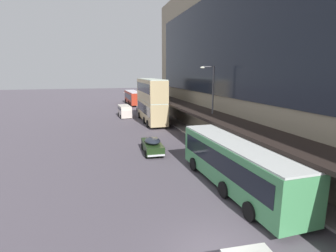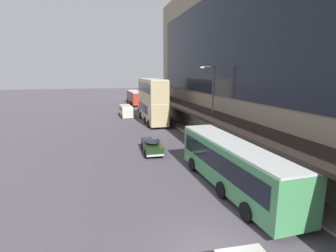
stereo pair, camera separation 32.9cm
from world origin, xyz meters
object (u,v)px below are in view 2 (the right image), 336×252
Objects in this scene: transit_bus_kerbside_front at (152,99)px; transit_bus_kerbside_far at (135,97)px; transit_bus_kerbside_rear at (234,163)px; street_lamp at (211,101)px; pedestrian_at_kerb at (258,158)px; vw_van at (126,111)px; fire_hydrant at (234,156)px; sedan_far_back at (144,108)px; sedan_trailing_near at (152,145)px.

transit_bus_kerbside_front is 1.04× the size of transit_bus_kerbside_far.
street_lamp is (2.69, 9.62, 2.88)m from transit_bus_kerbside_rear.
transit_bus_kerbside_far reaches higher than pedestrian_at_kerb.
vw_van is at bearing 119.83° from transit_bus_kerbside_front.
fire_hydrant is (2.82, 4.92, -1.32)m from transit_bus_kerbside_rear.
pedestrian_at_kerb is (2.80, -33.01, 0.43)m from sedan_far_back.
sedan_far_back is 30.21m from fire_hydrant.
pedestrian_at_kerb is at bearing -86.49° from transit_bus_kerbside_far.
transit_bus_kerbside_rear reaches higher than sedan_trailing_near.
sedan_trailing_near is (-3.17, -15.17, -2.75)m from transit_bus_kerbside_front.
transit_bus_kerbside_front is 24.32m from transit_bus_kerbside_rear.
street_lamp reaches higher than sedan_far_back.
vw_van is at bearing 103.59° from pedestrian_at_kerb.
pedestrian_at_kerb is at bearing 32.51° from transit_bus_kerbside_rear.
street_lamp is (2.33, -25.41, 3.95)m from sedan_far_back.
vw_van is 21.74m from street_lamp.
street_lamp is at bearing -78.53° from transit_bus_kerbside_front.
fire_hydrant is at bearing -85.33° from sedan_far_back.
transit_bus_kerbside_far is (0.35, 47.62, -0.03)m from transit_bus_kerbside_rear.
sedan_far_back is (0.64, 10.76, -2.74)m from transit_bus_kerbside_front.
transit_bus_kerbside_rear reaches higher than pedestrian_at_kerb.
sedan_far_back is 6.70× the size of fire_hydrant.
transit_bus_kerbside_front is 1.01× the size of transit_bus_kerbside_rear.
street_lamp reaches higher than sedan_trailing_near.
fire_hydrant is at bearing -88.41° from street_lamp.
sedan_trailing_near is 7.33m from street_lamp.
transit_bus_kerbside_far reaches higher than fire_hydrant.
fire_hydrant is at bearing -86.70° from transit_bus_kerbside_far.
sedan_trailing_near is at bearing 110.82° from transit_bus_kerbside_rear.
transit_bus_kerbside_front reaches higher than vw_van.
street_lamp is (6.32, -20.49, 3.59)m from vw_van.
vw_van is 6.60× the size of fire_hydrant.
vw_van reaches higher than sedan_far_back.
transit_bus_kerbside_rear is 1.44× the size of street_lamp.
transit_bus_kerbside_rear reaches higher than fire_hydrant.
transit_bus_kerbside_rear is 2.46× the size of vw_van.
transit_bus_kerbside_front is at bearing 90.67° from transit_bus_kerbside_rear.
transit_bus_kerbside_far is (0.64, 23.36, -1.71)m from transit_bus_kerbside_front.
sedan_far_back is at bearing 94.84° from pedestrian_at_kerb.
sedan_trailing_near is 26.21m from sedan_far_back.
transit_bus_kerbside_far is 5.96× the size of pedestrian_at_kerb.
transit_bus_kerbside_far is 2.40× the size of vw_van.
transit_bus_kerbside_front is 2.49× the size of vw_van.
sedan_far_back is at bearing 89.41° from transit_bus_kerbside_rear.
pedestrian_at_kerb is at bearing -85.16° from sedan_far_back.
transit_bus_kerbside_front is 6.19× the size of pedestrian_at_kerb.
vw_van is (-3.35, 5.84, -2.39)m from transit_bus_kerbside_front.
street_lamp is at bearing 74.39° from transit_bus_kerbside_rear.
pedestrian_at_kerb reaches higher than sedan_far_back.
sedan_far_back is at bearing -89.97° from transit_bus_kerbside_far.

